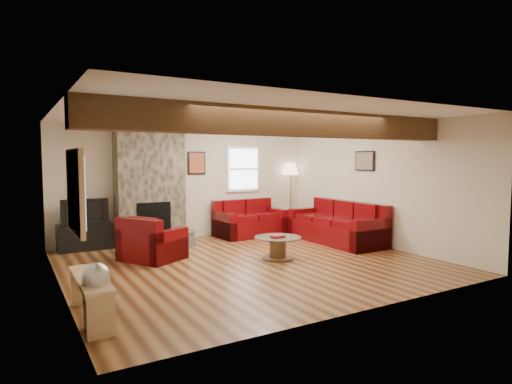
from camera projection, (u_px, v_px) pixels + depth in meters
room at (250, 191)px, 7.33m from camera, size 8.00×8.00×8.00m
oak_beam at (292, 123)px, 6.17m from camera, size 6.00×0.36×0.38m
chimney_breast at (150, 186)px, 8.97m from camera, size 1.40×0.67×2.50m
back_window at (243, 169)px, 10.32m from camera, size 0.90×0.08×1.10m
hatch_window at (76, 191)px, 4.53m from camera, size 0.08×1.00×0.90m
ceiling_dome at (267, 126)px, 8.46m from camera, size 0.40×0.40×0.18m
artwork_back at (197, 163)px, 9.70m from camera, size 0.42×0.06×0.52m
artwork_right at (364, 161)px, 9.03m from camera, size 0.06×0.55×0.42m
sofa_three at (336, 222)px, 9.17m from camera, size 0.96×2.28×0.88m
loveseat at (250, 218)px, 9.95m from camera, size 1.61×0.98×0.83m
armchair_red at (152, 238)px, 7.60m from camera, size 1.21×1.26×0.78m
coffee_table at (278, 248)px, 7.63m from camera, size 0.83×0.83×0.43m
tv_cabinet at (85, 237)px, 8.43m from camera, size 1.02×0.41×0.51m
television at (84, 211)px, 8.39m from camera, size 0.88×0.12×0.51m
floor_lamp at (291, 172)px, 10.83m from camera, size 0.44×0.44×1.70m
pine_bench at (91, 299)px, 4.76m from camera, size 0.30×1.28×0.48m
pedal_bin at (97, 296)px, 4.50m from camera, size 0.35×0.35×0.71m
coal_bucket at (188, 238)px, 8.84m from camera, size 0.33×0.33×0.31m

